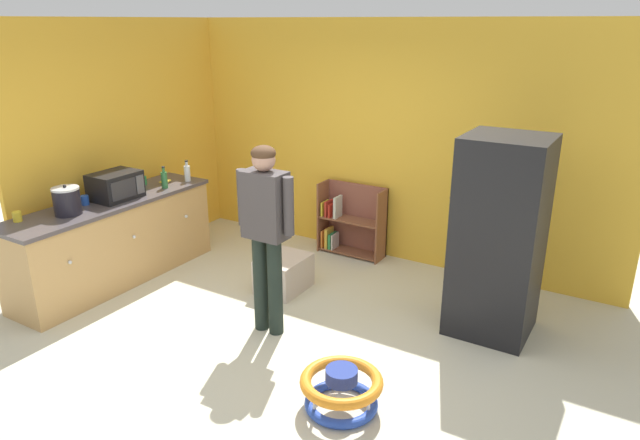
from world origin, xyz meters
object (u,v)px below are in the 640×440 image
bookshelf (349,223)px  clear_bottle (187,173)px  yellow_cup (17,217)px  blue_cup (85,200)px  baby_walker (341,389)px  pet_carrier (284,274)px  banana_bunch (166,181)px  green_glass_bottle (164,179)px  standing_person (266,224)px  refrigerator (499,238)px  red_cup (68,202)px  microwave (115,186)px  green_cup (143,180)px  crock_pot (67,201)px  kitchen_counter (115,241)px

bookshelf → clear_bottle: bearing=-148.2°
yellow_cup → blue_cup: bearing=80.9°
baby_walker → pet_carrier: 1.99m
banana_bunch → green_glass_bottle: (0.11, -0.13, 0.07)m
bookshelf → green_glass_bottle: (-1.62, -1.34, 0.63)m
bookshelf → standing_person: standing_person is taller
banana_bunch → blue_cup: 0.99m
refrigerator → pet_carrier: (-2.06, -0.32, -0.71)m
pet_carrier → blue_cup: bearing=-151.8°
red_cup → yellow_cup: bearing=-92.9°
refrigerator → bookshelf: bearing=154.8°
refrigerator → bookshelf: refrigerator is taller
microwave → clear_bottle: microwave is taller
yellow_cup → microwave: bearing=77.8°
bookshelf → clear_bottle: (-1.61, -1.00, 0.63)m
clear_bottle → blue_cup: size_ratio=2.59×
standing_person → green_cup: size_ratio=17.97×
baby_walker → green_glass_bottle: size_ratio=2.46×
bookshelf → baby_walker: (1.35, -2.61, -0.21)m
microwave → banana_bunch: (0.03, 0.67, -0.11)m
crock_pot → green_cup: 1.13m
bookshelf → standing_person: bearing=-82.6°
microwave → red_cup: 0.49m
kitchen_counter → green_glass_bottle: 0.85m
kitchen_counter → bookshelf: size_ratio=2.72×
red_cup → pet_carrier: bearing=30.4°
kitchen_counter → standing_person: bearing=-0.4°
crock_pot → red_cup: size_ratio=3.12×
bookshelf → kitchen_counter: bearing=-131.8°
banana_bunch → green_cup: 0.25m
standing_person → yellow_cup: bearing=-158.9°
microwave → yellow_cup: 0.99m
bookshelf → banana_bunch: size_ratio=5.45×
clear_bottle → yellow_cup: clear_bottle is taller
microwave → red_cup: size_ratio=5.05×
kitchen_counter → clear_bottle: 1.14m
clear_bottle → blue_cup: (-0.26, -1.20, -0.05)m
clear_bottle → green_cup: 0.50m
standing_person → yellow_cup: 2.39m
kitchen_counter → bookshelf: 2.65m
baby_walker → banana_bunch: bearing=155.7°
green_glass_bottle → clear_bottle: 0.34m
crock_pot → yellow_cup: 0.45m
kitchen_counter → microwave: 0.60m
standing_person → red_cup: bearing=-171.2°
bookshelf → yellow_cup: size_ratio=8.95×
banana_bunch → clear_bottle: size_ratio=0.63×
refrigerator → yellow_cup: bearing=-153.8°
crock_pot → yellow_cup: (-0.23, -0.38, -0.09)m
refrigerator → baby_walker: refrigerator is taller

